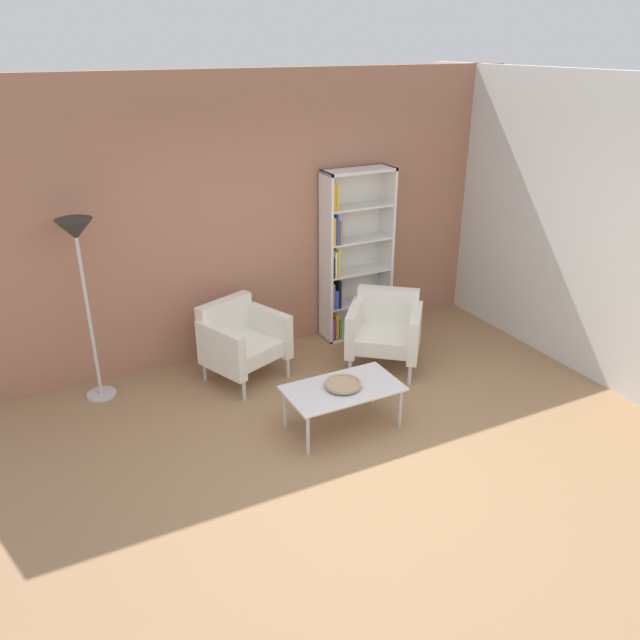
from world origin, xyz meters
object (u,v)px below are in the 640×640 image
Objects in this scene: armchair_corner_red at (241,340)px; decorative_bowl at (343,384)px; coffee_table_low at (343,390)px; bookshelf_tall at (350,257)px; floor_lamp_torchiere at (78,252)px; armchair_spare_guest at (385,329)px.

decorative_bowl is at bearing -91.59° from armchair_corner_red.
decorative_bowl is at bearing 75.96° from coffee_table_low.
bookshelf_tall is 1.09× the size of floor_lamp_torchiere.
floor_lamp_torchiere is (-2.76, 0.70, 1.03)m from armchair_spare_guest.
coffee_table_low is 1.05× the size of armchair_spare_guest.
floor_lamp_torchiere is at bearing 147.15° from armchair_corner_red.
armchair_corner_red is at bearing -158.35° from armchair_spare_guest.
coffee_table_low is at bearing -121.08° from bookshelf_tall.
bookshelf_tall is 2.02m from decorative_bowl.
coffee_table_low is 1.35m from armchair_corner_red.
decorative_bowl is 1.26m from armchair_spare_guest.
coffee_table_low is 3.12× the size of decorative_bowl.
coffee_table_low is 1.26m from armchair_spare_guest.
floor_lamp_torchiere is (-1.35, 0.26, 1.03)m from armchair_corner_red.
decorative_bowl is 0.18× the size of floor_lamp_torchiere.
armchair_corner_red reaches higher than coffee_table_low.
armchair_corner_red is (-1.47, -0.41, -0.52)m from bookshelf_tall.
armchair_corner_red is at bearing 110.21° from decorative_bowl.
bookshelf_tall is at bearing 124.75° from armchair_spare_guest.
bookshelf_tall is at bearing -6.22° from armchair_corner_red.
coffee_table_low is at bearing -100.14° from armchair_spare_guest.
armchair_corner_red is (-0.47, 1.26, -0.02)m from decorative_bowl.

